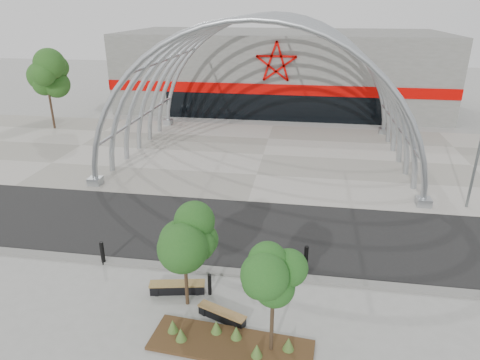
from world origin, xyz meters
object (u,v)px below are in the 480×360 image
(signal_pole, at_px, (476,161))
(bench_0, at_px, (177,288))
(bench_1, at_px, (222,315))
(street_tree_0, at_px, (184,234))
(street_tree_1, at_px, (273,284))
(bollard_2, at_px, (244,276))

(signal_pole, height_order, bench_0, signal_pole)
(bench_0, xyz_separation_m, bench_1, (2.07, -1.29, -0.03))
(street_tree_0, height_order, bench_0, street_tree_0)
(street_tree_1, xyz_separation_m, bench_0, (-3.98, 2.55, -2.47))
(bench_1, bearing_deg, bench_0, 148.07)
(bench_0, bearing_deg, street_tree_1, -32.65)
(signal_pole, bearing_deg, bench_0, -144.30)
(bench_1, xyz_separation_m, bollard_2, (0.49, 2.13, 0.29))
(bench_0, distance_m, bollard_2, 2.71)
(bench_0, relative_size, bench_1, 1.17)
(street_tree_1, xyz_separation_m, bench_1, (-1.91, 1.26, -2.50))
(signal_pole, distance_m, bollard_2, 14.89)
(bench_0, bearing_deg, street_tree_0, -46.61)
(bench_0, bearing_deg, bench_1, -31.93)
(signal_pole, height_order, bollard_2, signal_pole)
(street_tree_0, relative_size, street_tree_1, 1.14)
(bench_1, bearing_deg, signal_pole, 43.56)
(bench_0, height_order, bench_1, bench_0)
(signal_pole, xyz_separation_m, bench_0, (-14.02, -10.07, -2.56))
(street_tree_0, bearing_deg, signal_pole, 38.46)
(street_tree_0, xyz_separation_m, bench_0, (-0.57, 0.61, -2.86))
(street_tree_1, height_order, bench_1, street_tree_1)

